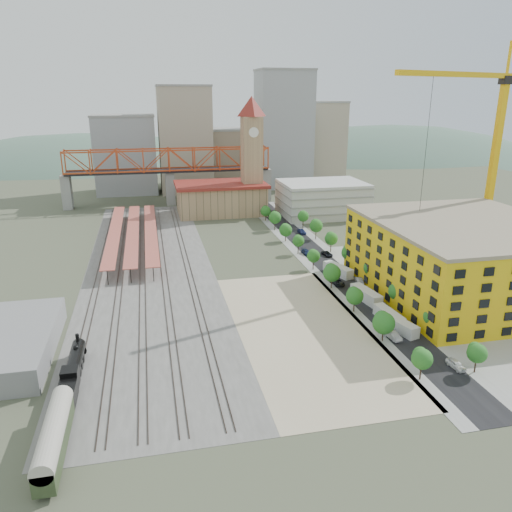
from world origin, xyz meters
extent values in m
plane|color=#474C38|center=(0.00, 0.00, 0.00)|extent=(400.00, 400.00, 0.00)
cube|color=#605E59|center=(-36.00, 17.50, 0.03)|extent=(36.00, 165.00, 0.06)
cube|color=tan|center=(-4.00, -31.50, 0.03)|extent=(28.00, 67.00, 0.06)
cube|color=black|center=(16.00, 15.00, 0.03)|extent=(12.00, 170.00, 0.06)
cube|color=gray|center=(10.50, 15.00, 0.02)|extent=(3.00, 170.00, 0.04)
cube|color=gray|center=(21.50, 15.00, 0.02)|extent=(3.00, 170.00, 0.04)
cube|color=gray|center=(45.00, -20.00, 0.03)|extent=(50.00, 90.00, 0.06)
cube|color=#382B23|center=(-50.72, 17.50, 0.15)|extent=(0.12, 160.00, 0.18)
cube|color=#382B23|center=(-49.28, 17.50, 0.15)|extent=(0.12, 160.00, 0.18)
cube|color=#382B23|center=(-44.72, 17.50, 0.15)|extent=(0.12, 160.00, 0.18)
cube|color=#382B23|center=(-43.28, 17.50, 0.15)|extent=(0.12, 160.00, 0.18)
cube|color=#382B23|center=(-38.72, 17.50, 0.15)|extent=(0.12, 160.00, 0.18)
cube|color=#382B23|center=(-37.28, 17.50, 0.15)|extent=(0.12, 160.00, 0.18)
cube|color=#382B23|center=(-32.72, 17.50, 0.15)|extent=(0.12, 160.00, 0.18)
cube|color=#382B23|center=(-31.28, 17.50, 0.15)|extent=(0.12, 160.00, 0.18)
cube|color=#382B23|center=(-25.72, 17.50, 0.15)|extent=(0.12, 160.00, 0.18)
cube|color=#382B23|center=(-24.28, 17.50, 0.15)|extent=(0.12, 160.00, 0.18)
cube|color=#B25244|center=(-47.00, 45.00, 4.00)|extent=(4.00, 80.00, 0.25)
cylinder|color=black|center=(-47.00, 45.00, 2.00)|extent=(0.24, 0.24, 4.00)
cube|color=#B25244|center=(-41.00, 45.00, 4.00)|extent=(4.00, 80.00, 0.25)
cylinder|color=black|center=(-41.00, 45.00, 2.00)|extent=(0.24, 0.24, 4.00)
cube|color=#B25244|center=(-35.00, 45.00, 4.00)|extent=(4.00, 80.00, 0.25)
cylinder|color=black|center=(-35.00, 45.00, 2.00)|extent=(0.24, 0.24, 4.00)
cube|color=tan|center=(-5.00, 82.00, 6.00)|extent=(36.00, 22.00, 12.00)
cube|color=maroon|center=(-5.00, 82.00, 12.50)|extent=(38.00, 24.00, 1.20)
cube|color=tan|center=(8.00, 80.00, 20.00)|extent=(8.00, 8.00, 40.00)
pyramid|color=maroon|center=(8.00, 80.00, 48.00)|extent=(12.00, 12.00, 8.00)
cylinder|color=white|center=(8.00, 75.90, 34.00)|extent=(4.00, 0.30, 4.00)
cube|color=silver|center=(36.00, 70.00, 7.00)|extent=(34.00, 26.00, 14.00)
cube|color=gray|center=(-70.00, 105.00, 7.50)|extent=(4.00, 6.00, 15.00)
cube|color=gray|center=(20.00, 105.00, 7.50)|extent=(4.00, 6.00, 15.00)
cube|color=gray|center=(-25.00, 105.00, 7.50)|extent=(4.00, 6.00, 15.00)
cube|color=black|center=(-25.00, 105.00, 15.50)|extent=(90.00, 9.00, 1.00)
cube|color=yellow|center=(42.00, -20.00, 9.00)|extent=(44.00, 50.00, 18.00)
cube|color=gray|center=(42.00, -20.00, 18.40)|extent=(44.60, 50.60, 0.80)
cube|color=#9EA0A3|center=(-45.00, 140.00, 19.00)|extent=(30.00, 25.00, 38.00)
cube|color=#B2A58C|center=(-15.00, 135.00, 26.00)|extent=(26.00, 22.00, 52.00)
cube|color=gray|center=(12.00, 150.00, 15.00)|extent=(24.00, 24.00, 30.00)
cube|color=#9EA0A3|center=(38.00, 140.00, 30.00)|extent=(28.00, 22.00, 60.00)
cube|color=#B2A58C|center=(62.00, 145.00, 22.00)|extent=(22.00, 20.00, 44.00)
cube|color=brown|center=(-2.00, 160.00, 13.00)|extent=(20.00, 20.00, 26.00)
ellipsoid|color=#4C6B59|center=(-80.00, 260.00, -68.00)|extent=(396.00, 216.00, 180.00)
ellipsoid|color=#4C6B59|center=(40.00, 260.00, -92.00)|extent=(484.00, 264.00, 220.00)
ellipsoid|color=#4C6B59|center=(160.00, 260.00, -70.00)|extent=(418.00, 228.00, 190.00)
cylinder|color=black|center=(-50.00, -38.88, 2.42)|extent=(2.52, 12.08, 2.52)
cube|color=black|center=(-50.00, -45.42, 2.62)|extent=(2.82, 3.02, 3.22)
cylinder|color=black|center=(-50.00, -33.85, 4.23)|extent=(0.70, 0.70, 1.61)
sphere|color=black|center=(-50.00, -36.87, 3.72)|extent=(1.01, 1.01, 1.01)
cone|color=black|center=(-50.00, -32.04, 0.91)|extent=(2.62, 1.61, 2.62)
cube|color=black|center=(-50.00, -49.95, 2.01)|extent=(2.82, 6.04, 2.82)
cube|color=#29351D|center=(-50.00, -61.88, 2.42)|extent=(2.92, 18.12, 3.22)
cylinder|color=#ADA899|center=(-50.00, -61.88, 4.13)|extent=(3.12, 18.12, 3.12)
cube|color=yellow|center=(64.88, 4.33, 25.61)|extent=(1.82, 1.82, 51.23)
cube|color=black|center=(64.88, 4.33, 52.36)|extent=(2.85, 2.85, 2.28)
cube|color=yellow|center=(44.51, -2.92, 53.50)|extent=(41.22, 15.78, 1.37)
cube|color=yellow|center=(64.88, 4.33, 58.06)|extent=(0.57, 0.57, 9.11)
cube|color=silver|center=(16.00, -36.55, 1.32)|extent=(4.99, 9.94, 2.63)
cube|color=silver|center=(16.00, -31.79, 1.31)|extent=(3.43, 9.78, 2.62)
cube|color=silver|center=(16.00, -19.51, 1.43)|extent=(4.37, 10.75, 2.86)
cube|color=silver|center=(16.00, -0.59, 1.40)|extent=(5.76, 10.59, 2.81)
imported|color=silver|center=(13.00, -34.88, 0.68)|extent=(1.63, 4.02, 1.37)
imported|color=#A6A6AB|center=(13.00, -39.61, 0.79)|extent=(2.37, 5.00, 1.58)
imported|color=black|center=(13.00, -7.89, 0.74)|extent=(3.14, 5.63, 1.49)
imported|color=navy|center=(13.00, 19.46, 0.70)|extent=(2.25, 4.94, 1.40)
imported|color=white|center=(19.00, -52.97, 0.75)|extent=(2.20, 4.54, 1.49)
imported|color=gray|center=(19.00, -8.49, 0.76)|extent=(2.35, 4.82, 1.52)
imported|color=black|center=(19.00, 16.37, 0.65)|extent=(2.71, 4.93, 1.31)
imported|color=navy|center=(19.00, 43.48, 0.76)|extent=(2.36, 5.35, 1.53)
camera|label=1|loc=(-34.79, -125.03, 48.74)|focal=35.00mm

